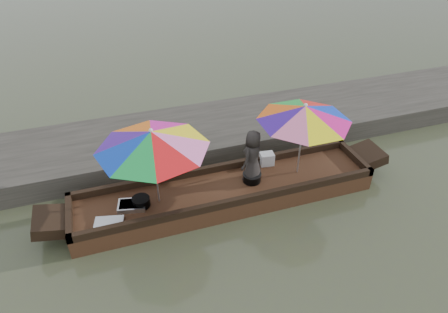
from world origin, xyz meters
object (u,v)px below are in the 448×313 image
object	(u,v)px
vendor	(253,156)
boat_hull	(226,194)
charcoal_grill	(252,178)
tray_crayfish	(132,205)
umbrella_bow	(155,167)
umbrella_stern	(301,140)
cooking_pot	(141,202)
supply_bag	(267,159)
tray_scallop	(109,224)

from	to	relation	value
vendor	boat_hull	bearing A→B (deg)	-28.76
boat_hull	charcoal_grill	distance (m)	0.61
tray_crayfish	vendor	distance (m)	2.42
umbrella_bow	umbrella_stern	size ratio (longest dim) A/B	1.10
cooking_pot	supply_bag	xyz separation A→B (m)	(2.68, 0.47, 0.04)
umbrella_stern	tray_scallop	bearing A→B (deg)	-174.72
cooking_pot	tray_crayfish	world-z (taller)	cooking_pot
cooking_pot	umbrella_stern	distance (m)	3.24
tray_scallop	charcoal_grill	xyz separation A→B (m)	(2.79, 0.36, 0.05)
umbrella_stern	tray_crayfish	bearing A→B (deg)	-179.70
tray_crayfish	charcoal_grill	distance (m)	2.35
tray_scallop	supply_bag	size ratio (longest dim) A/B	1.75
boat_hull	vendor	size ratio (longest dim) A/B	5.31
supply_bag	vendor	world-z (taller)	vendor
cooking_pot	charcoal_grill	world-z (taller)	cooking_pot
cooking_pot	vendor	world-z (taller)	vendor
tray_scallop	charcoal_grill	bearing A→B (deg)	7.40
tray_crayfish	tray_scallop	xyz separation A→B (m)	(-0.44, -0.33, -0.01)
tray_scallop	charcoal_grill	world-z (taller)	charcoal_grill
supply_bag	vendor	xyz separation A→B (m)	(-0.49, -0.38, 0.42)
boat_hull	tray_crayfish	xyz separation A→B (m)	(-1.80, -0.02, 0.22)
tray_crayfish	umbrella_bow	distance (m)	0.89
supply_bag	umbrella_bow	distance (m)	2.48
charcoal_grill	supply_bag	world-z (taller)	supply_bag
tray_crayfish	umbrella_bow	xyz separation A→B (m)	(0.50, 0.02, 0.73)
charcoal_grill	supply_bag	size ratio (longest dim) A/B	1.23
cooking_pot	tray_scallop	size ratio (longest dim) A/B	0.66
tray_scallop	supply_bag	bearing A→B (deg)	13.64
supply_bag	tray_crayfish	bearing A→B (deg)	-170.70
cooking_pot	supply_bag	size ratio (longest dim) A/B	1.16
tray_scallop	umbrella_bow	world-z (taller)	umbrella_bow
charcoal_grill	supply_bag	xyz separation A→B (m)	(0.51, 0.44, 0.05)
cooking_pot	tray_scallop	xyz separation A→B (m)	(-0.61, -0.32, -0.06)
boat_hull	supply_bag	distance (m)	1.19
tray_crayfish	umbrella_stern	size ratio (longest dim) A/B	0.27
boat_hull	tray_crayfish	size ratio (longest dim) A/B	11.96
umbrella_bow	umbrella_stern	world-z (taller)	same
cooking_pot	charcoal_grill	size ratio (longest dim) A/B	0.94
boat_hull	supply_bag	world-z (taller)	supply_bag
boat_hull	cooking_pot	distance (m)	1.65
cooking_pot	tray_crayfish	distance (m)	0.18
cooking_pot	tray_crayfish	bearing A→B (deg)	177.67
boat_hull	tray_crayfish	distance (m)	1.81
tray_crayfish	umbrella_bow	size ratio (longest dim) A/B	0.25
cooking_pot	boat_hull	bearing A→B (deg)	0.86
tray_crayfish	umbrella_stern	bearing A→B (deg)	0.30
tray_scallop	vendor	size ratio (longest dim) A/B	0.44
tray_crayfish	tray_scallop	size ratio (longest dim) A/B	1.00
supply_bag	umbrella_bow	bearing A→B (deg)	-169.17
umbrella_bow	tray_crayfish	bearing A→B (deg)	-178.02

